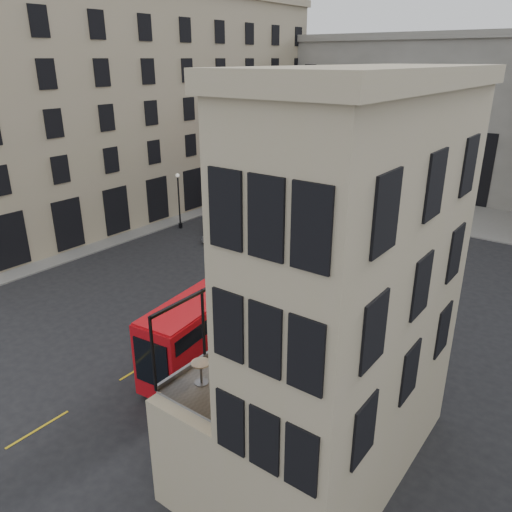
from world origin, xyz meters
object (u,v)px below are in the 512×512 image
Objects in this scene: cafe_chair_b at (291,353)px; bicycle at (320,270)px; bus_far at (267,190)px; car_a at (222,232)px; street_lamp_a at (179,204)px; cafe_table_mid at (272,319)px; pedestrian_b at (347,199)px; pedestrian_a at (265,198)px; cafe_chair_d at (326,317)px; traffic_light_far at (259,187)px; car_b at (349,242)px; bus_near at (217,318)px; cafe_table_near at (201,369)px; car_c at (232,218)px; street_lamp_b at (360,188)px; pedestrian_e at (208,203)px; cafe_table_far at (294,303)px; cyclist at (229,266)px; cafe_chair_c at (292,352)px; pedestrian_c at (422,213)px; cafe_chair_a at (247,373)px; traffic_light_near at (284,261)px; pedestrian_d at (459,221)px.

bicycle is at bearing 115.92° from cafe_chair_b.
bus_far is 10.36m from car_a.
street_lamp_a is 6.21× the size of cafe_table_mid.
street_lamp_a reaches higher than pedestrian_b.
cafe_chair_d is (22.42, -26.59, 4.07)m from pedestrian_a.
car_b is at bearing -21.97° from traffic_light_far.
bus_near is at bearing 154.24° from cafe_table_mid.
cafe_table_near reaches higher than cafe_chair_b.
car_c reaches higher than bicycle.
traffic_light_far is 10.00m from pedestrian_b.
street_lamp_a and street_lamp_b have the same top height.
bus_near is 28.67m from pedestrian_e.
cafe_table_far reaches higher than bus_far.
car_b is (15.77, 4.44, -1.68)m from street_lamp_a.
pedestrian_b is 35.51m from cafe_chair_d.
cyclist is 1.76× the size of cafe_chair_d.
car_a is at bearing -71.35° from traffic_light_far.
cafe_table_near is (5.46, -7.04, 2.83)m from bus_near.
cafe_chair_c reaches higher than bus_near.
pedestrian_c is 37.54m from cafe_chair_a.
car_a is (-5.57, -16.17, -1.68)m from street_lamp_b.
cafe_chair_a is at bearing -107.76° from car_b.
car_c is at bearing 127.49° from cafe_table_near.
cafe_chair_d is (24.33, -15.29, 2.49)m from street_lamp_a.
bus_near is 6.02m from cafe_table_far.
pedestrian_a is at bearing 53.61° from bicycle.
bus_far is 12.14× the size of cafe_chair_c.
traffic_light_near and traffic_light_far have the same top height.
car_a is at bearing 129.11° from cafe_table_near.
cafe_chair_a is at bearing -152.55° from bicycle.
cafe_chair_b is (26.66, -24.80, 4.03)m from pedestrian_e.
pedestrian_e is at bearing -17.31° from car_c.
bus_far is 17.79m from cyclist.
street_lamp_a is at bearing 147.85° from cafe_chair_d.
bus_far is at bearing 128.85° from traffic_light_near.
cafe_table_near reaches higher than traffic_light_far.
car_a is 4.53× the size of cafe_chair_d.
bus_far is at bearing 127.11° from cafe_chair_c.
cafe_chair_b reaches higher than traffic_light_near.
car_c is (-12.40, 9.52, -1.62)m from traffic_light_near.
car_a is 28.14m from cafe_table_near.
street_lamp_a is 6.23× the size of cafe_chair_c.
cyclist is 0.95× the size of pedestrian_c.
cafe_table_near is 3.64m from cafe_chair_b.
cafe_table_mid is at bearing 145.12° from cafe_chair_b.
cafe_table_near is (11.83, -15.68, 4.36)m from cyclist.
traffic_light_near is 21.26m from traffic_light_far.
traffic_light_far is 34.45m from cafe_table_mid.
cafe_chair_a is (2.31, -35.85, 3.90)m from pedestrian_d.
pedestrian_d is (10.66, 21.34, 0.12)m from cyclist.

